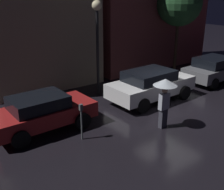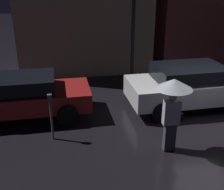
% 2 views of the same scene
% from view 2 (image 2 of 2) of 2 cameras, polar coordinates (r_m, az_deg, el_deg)
% --- Properties ---
extents(ground_plane, '(60.00, 60.00, 0.00)m').
position_cam_2_polar(ground_plane, '(9.37, 19.44, -5.35)').
color(ground_plane, black).
extents(parked_car_red, '(3.95, 1.93, 1.39)m').
position_cam_2_polar(parked_car_red, '(9.34, -16.90, -0.08)').
color(parked_car_red, maroon).
rests_on(parked_car_red, ground).
extents(parked_car_white, '(4.48, 2.07, 1.49)m').
position_cam_2_polar(parked_car_white, '(9.99, 15.84, 1.91)').
color(parked_car_white, silver).
rests_on(parked_car_white, ground).
extents(pedestrian_with_umbrella, '(0.91, 0.91, 1.99)m').
position_cam_2_polar(pedestrian_with_umbrella, '(7.01, 12.29, -0.48)').
color(pedestrian_with_umbrella, '#383842').
rests_on(pedestrian_with_umbrella, ground).
extents(parking_meter, '(0.12, 0.10, 1.36)m').
position_cam_2_polar(parking_meter, '(7.80, -12.32, -3.45)').
color(parking_meter, '#4C5154').
rests_on(parking_meter, ground).
extents(street_lamp_near, '(0.48, 0.48, 4.63)m').
position_cam_2_polar(street_lamp_near, '(10.98, 4.46, 18.61)').
color(street_lamp_near, black).
rests_on(street_lamp_near, ground).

